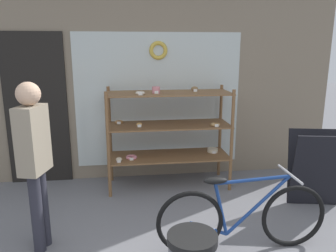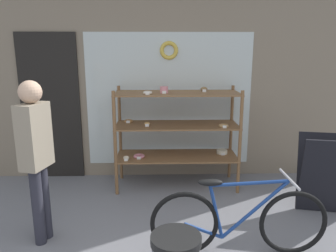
{
  "view_description": "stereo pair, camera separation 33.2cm",
  "coord_description": "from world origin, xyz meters",
  "px_view_note": "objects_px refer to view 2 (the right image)",
  "views": [
    {
      "loc": [
        -0.27,
        -1.73,
        1.89
      ],
      "look_at": [
        0.15,
        1.47,
        1.11
      ],
      "focal_mm": 35.0,
      "sensor_mm": 36.0,
      "label": 1
    },
    {
      "loc": [
        0.06,
        -1.76,
        1.89
      ],
      "look_at": [
        0.15,
        1.47,
        1.11
      ],
      "focal_mm": 35.0,
      "sensor_mm": 36.0,
      "label": 2
    }
  ],
  "objects_px": {
    "sandwich_board": "(326,174)",
    "pedestrian": "(36,151)",
    "bicycle": "(238,221)",
    "display_case": "(177,127)"
  },
  "relations": [
    {
      "from": "display_case",
      "to": "pedestrian",
      "type": "distance_m",
      "value": 1.93
    },
    {
      "from": "display_case",
      "to": "sandwich_board",
      "type": "distance_m",
      "value": 1.91
    },
    {
      "from": "sandwich_board",
      "to": "pedestrian",
      "type": "relative_size",
      "value": 0.57
    },
    {
      "from": "bicycle",
      "to": "pedestrian",
      "type": "distance_m",
      "value": 2.0
    },
    {
      "from": "display_case",
      "to": "bicycle",
      "type": "relative_size",
      "value": 1.01
    },
    {
      "from": "bicycle",
      "to": "sandwich_board",
      "type": "bearing_deg",
      "value": 34.12
    },
    {
      "from": "bicycle",
      "to": "sandwich_board",
      "type": "distance_m",
      "value": 1.45
    },
    {
      "from": "display_case",
      "to": "bicycle",
      "type": "xyz_separation_m",
      "value": [
        0.49,
        -1.6,
        -0.5
      ]
    },
    {
      "from": "pedestrian",
      "to": "sandwich_board",
      "type": "bearing_deg",
      "value": 113.98
    },
    {
      "from": "sandwich_board",
      "to": "pedestrian",
      "type": "height_order",
      "value": "pedestrian"
    }
  ]
}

